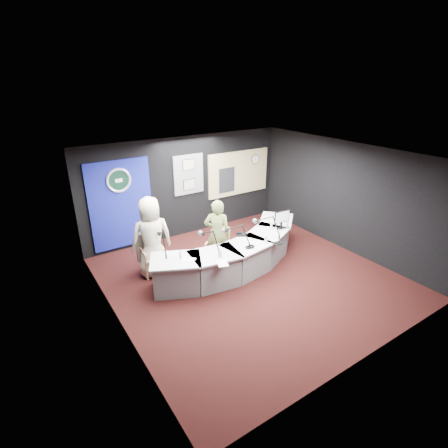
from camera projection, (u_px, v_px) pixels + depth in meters
ground at (250, 278)px, 8.02m from camera, size 6.00×6.00×0.00m
ceiling at (255, 156)px, 6.91m from camera, size 6.00×6.00×0.02m
wall_back at (187, 187)px, 9.77m from camera, size 6.00×0.02×2.80m
wall_front at (376, 287)px, 5.16m from camera, size 6.00×0.02×2.80m
wall_left at (113, 259)px, 5.95m from camera, size 0.02×6.00×2.80m
wall_right at (345, 197)px, 8.98m from camera, size 0.02×6.00×2.80m
broadcast_desk at (235, 254)px, 8.27m from camera, size 4.50×1.90×0.75m
backdrop_panel at (121, 205)px, 8.85m from camera, size 1.60×0.05×2.30m
agency_seal at (119, 180)px, 8.56m from camera, size 0.63×0.07×0.63m
seal_center at (119, 180)px, 8.57m from camera, size 0.48×0.01×0.48m
pinboard at (189, 175)px, 9.63m from camera, size 0.90×0.04×1.10m
framed_photo_upper at (189, 165)px, 9.50m from camera, size 0.34×0.02×0.27m
framed_photo_lower at (189, 185)px, 9.72m from camera, size 0.34×0.02×0.27m
booth_window_frame at (239, 173)px, 10.57m from camera, size 2.12×0.06×1.32m
booth_glow at (239, 173)px, 10.56m from camera, size 2.00×0.02×1.20m
equipment_rack at (227, 180)px, 10.38m from camera, size 0.55×0.02×0.75m
wall_clock at (255, 159)px, 10.71m from camera, size 0.28×0.01×0.28m
armchair_left at (153, 254)px, 7.99m from camera, size 0.61×0.61×1.02m
armchair_right at (217, 248)px, 8.32m from camera, size 0.76×0.76×0.96m
draped_jacket at (147, 246)px, 8.11m from camera, size 0.51×0.14×0.70m
person_man at (152, 237)px, 7.82m from camera, size 0.98×0.71×1.88m
person_woman at (217, 234)px, 8.18m from camera, size 0.74×0.71×1.70m
computer_monitor at (282, 217)px, 8.60m from camera, size 0.45×0.06×0.31m
desk_phone at (241, 235)px, 8.33m from camera, size 0.24×0.23×0.05m
headphones_near at (277, 243)px, 7.92m from camera, size 0.24×0.24×0.04m
headphones_far at (250, 247)px, 7.76m from camera, size 0.19×0.19×0.03m
paper_stack at (188, 259)px, 7.26m from camera, size 0.33×0.34×0.00m
notepad at (222, 263)px, 7.12m from camera, size 0.30×0.35×0.00m
boom_mic_a at (162, 240)px, 7.44m from camera, size 0.24×0.73×0.60m
boom_mic_b at (210, 239)px, 7.46m from camera, size 0.22×0.73×0.60m
boom_mic_c at (236, 234)px, 7.71m from camera, size 0.49×0.62×0.60m
boom_mic_d at (267, 225)px, 8.19m from camera, size 0.45×0.65×0.60m
water_bottles at (242, 240)px, 7.91m from camera, size 3.03×0.62×0.18m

